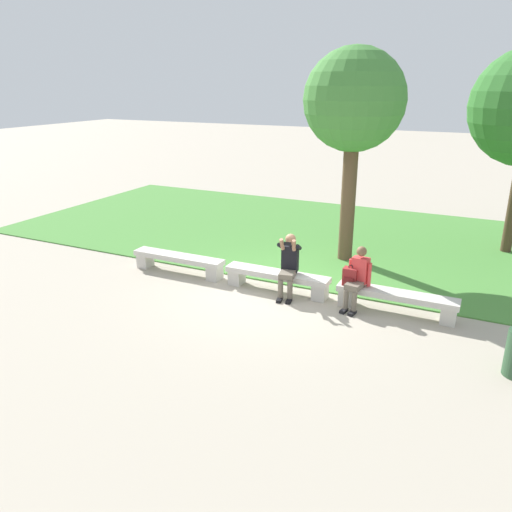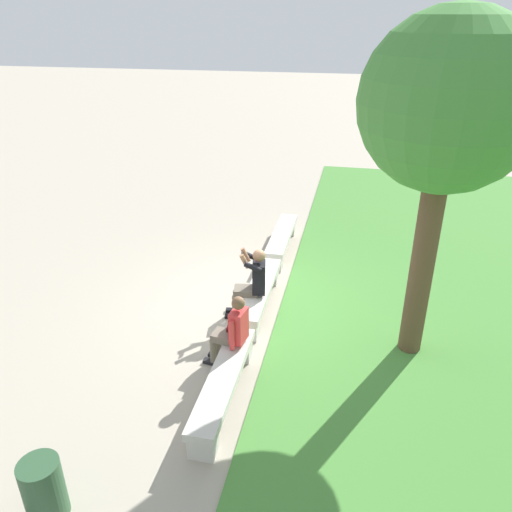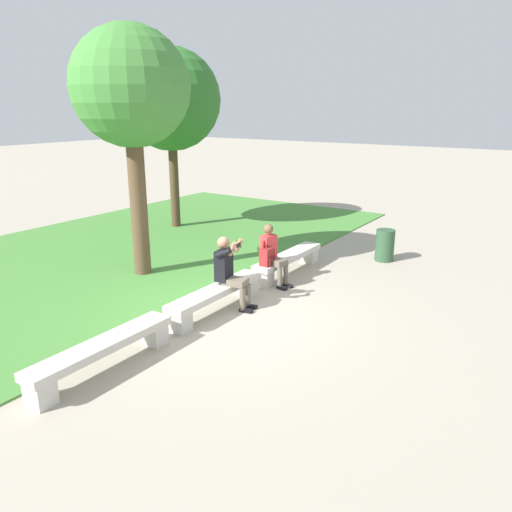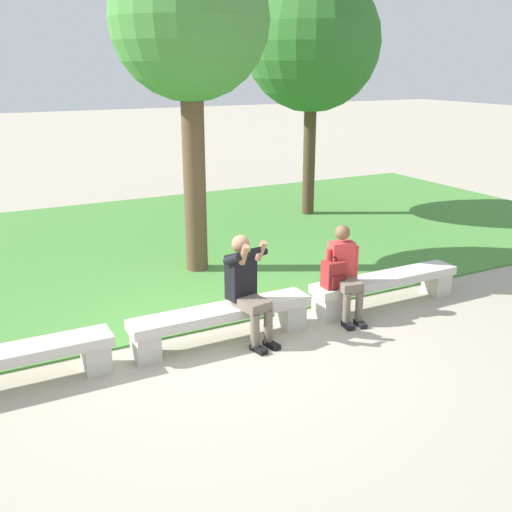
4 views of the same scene
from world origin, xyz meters
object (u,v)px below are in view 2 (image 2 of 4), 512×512
person_photographer (252,280)px  bench_near (260,293)px  bench_main (282,238)px  backpack (236,326)px  trash_bin (44,490)px  person_distant (232,330)px  bench_mid (224,383)px  tree_left_background (448,108)px

person_photographer → bench_near: bearing=165.7°
bench_main → backpack: backpack is taller
person_photographer → trash_bin: person_photographer is taller
trash_bin → person_distant: bearing=155.1°
bench_main → backpack: size_ratio=5.42×
bench_mid → backpack: bearing=-177.0°
backpack → tree_left_background: (-0.85, 2.69, 3.22)m
bench_main → trash_bin: trash_bin is taller
person_photographer → bench_main: bearing=178.5°
bench_near → tree_left_background: size_ratio=0.45×
bench_main → person_distant: bearing=-0.9°
bench_main → tree_left_background: tree_left_background is taller
bench_near → person_distant: person_distant is taller
trash_bin → bench_mid: bearing=146.5°
person_distant → bench_mid: bearing=4.8°
bench_mid → backpack: 0.98m
bench_near → person_photographer: size_ratio=1.76×
bench_near → trash_bin: trash_bin is taller
bench_main → tree_left_background: size_ratio=0.45×
tree_left_background → trash_bin: bearing=-46.0°
person_photographer → person_distant: size_ratio=1.05×
backpack → tree_left_background: 4.28m
bench_near → bench_mid: bearing=0.0°
backpack → bench_main: bearing=179.3°
bench_near → backpack: size_ratio=5.42×
bench_main → bench_near: size_ratio=1.00×
backpack → trash_bin: bearing=-24.0°
bench_main → trash_bin: (7.19, -1.41, 0.07)m
trash_bin → person_photographer: bearing=163.0°
backpack → tree_left_background: tree_left_background is taller
backpack → tree_left_background: size_ratio=0.08×
bench_mid → tree_left_background: bearing=124.0°
bench_main → backpack: (4.14, -0.05, 0.32)m
bench_mid → person_distant: (-0.77, -0.07, 0.36)m
bench_mid → bench_near: bearing=180.0°
bench_main → bench_near: 2.53m
person_distant → tree_left_background: size_ratio=0.25×
bench_near → bench_main: bearing=180.0°
bench_near → person_photographer: person_photographer is taller
backpack → person_photographer: bearing=-178.8°
bench_main → bench_mid: (5.06, 0.00, 0.00)m
person_distant → tree_left_background: bearing=110.5°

